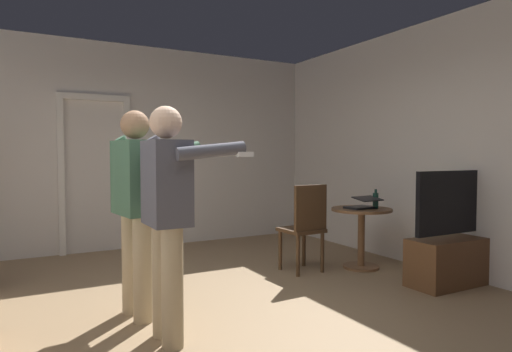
% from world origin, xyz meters
% --- Properties ---
extents(ground_plane, '(7.17, 7.17, 0.00)m').
position_xyz_m(ground_plane, '(0.00, 0.00, 0.00)').
color(ground_plane, '#997A56').
extents(wall_back, '(6.32, 0.12, 2.86)m').
position_xyz_m(wall_back, '(0.00, 3.32, 1.43)').
color(wall_back, silver).
rests_on(wall_back, ground_plane).
extents(wall_right, '(0.12, 6.76, 2.86)m').
position_xyz_m(wall_right, '(3.10, 0.00, 1.43)').
color(wall_right, silver).
rests_on(wall_right, ground_plane).
extents(doorway_frame, '(0.93, 0.08, 2.13)m').
position_xyz_m(doorway_frame, '(-0.20, 3.24, 1.22)').
color(doorway_frame, white).
rests_on(doorway_frame, ground_plane).
extents(tv_flatscreen, '(1.09, 0.40, 1.16)m').
position_xyz_m(tv_flatscreen, '(2.74, -0.09, 0.34)').
color(tv_flatscreen, brown).
rests_on(tv_flatscreen, ground_plane).
extents(side_table, '(0.69, 0.69, 0.70)m').
position_xyz_m(side_table, '(2.37, 0.85, 0.48)').
color(side_table, brown).
rests_on(side_table, ground_plane).
extents(laptop, '(0.35, 0.36, 0.15)m').
position_xyz_m(laptop, '(2.34, 0.81, 0.75)').
color(laptop, black).
rests_on(laptop, side_table).
extents(bottle_on_table, '(0.06, 0.06, 0.22)m').
position_xyz_m(bottle_on_table, '(2.51, 0.77, 0.79)').
color(bottle_on_table, '#15392E').
rests_on(bottle_on_table, side_table).
extents(wooden_chair, '(0.44, 0.44, 0.99)m').
position_xyz_m(wooden_chair, '(1.68, 1.01, 0.54)').
color(wooden_chair, '#4C331E').
rests_on(wooden_chair, ground_plane).
extents(person_blue_shirt, '(0.68, 0.54, 1.66)m').
position_xyz_m(person_blue_shirt, '(-0.22, -0.05, 0.95)').
color(person_blue_shirt, tan).
rests_on(person_blue_shirt, ground_plane).
extents(person_striped_shirt, '(0.68, 0.64, 1.67)m').
position_xyz_m(person_striped_shirt, '(-0.30, 0.54, 0.98)').
color(person_striped_shirt, tan).
rests_on(person_striped_shirt, ground_plane).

